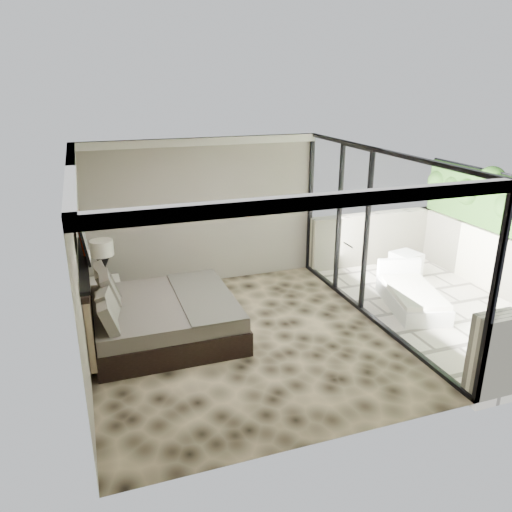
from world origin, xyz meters
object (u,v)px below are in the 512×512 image
object	(u,v)px
bed	(158,316)
nightstand	(104,294)
lounger	(411,296)
table_lamp	(102,255)
ottoman	(406,265)

from	to	relation	value
bed	nightstand	xyz separation A→B (m)	(-0.73, 1.33, -0.08)
nightstand	lounger	distance (m)	5.37
table_lamp	nightstand	bearing A→B (deg)	-125.49
lounger	table_lamp	bearing A→B (deg)	176.10
bed	ottoman	world-z (taller)	bed
nightstand	bed	bearing A→B (deg)	-74.34
ottoman	nightstand	bearing A→B (deg)	175.83
bed	table_lamp	world-z (taller)	bed
bed	nightstand	distance (m)	1.52
table_lamp	bed	bearing A→B (deg)	-63.62
nightstand	ottoman	world-z (taller)	nightstand
nightstand	lounger	size ratio (longest dim) A/B	0.32
nightstand	ottoman	bearing A→B (deg)	-17.32
table_lamp	ottoman	distance (m)	5.87
nightstand	table_lamp	xyz separation A→B (m)	(0.04, 0.06, 0.69)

